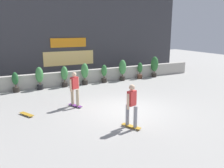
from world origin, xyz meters
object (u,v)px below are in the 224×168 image
potted_plant_3 (64,75)px  skateboard_near_camera (27,114)px  potted_plant_5 (104,73)px  potted_plant_4 (85,72)px  potted_plant_6 (123,69)px  potted_plant_1 (15,82)px  potted_plant_2 (40,77)px  potted_plant_8 (155,65)px  skater_mid_plaza (75,88)px  potted_plant_7 (140,70)px  skater_by_wall_left (132,104)px

potted_plant_3 → skateboard_near_camera: potted_plant_3 is taller
potted_plant_5 → potted_plant_4: bearing=-180.0°
potted_plant_6 → skateboard_near_camera: 8.36m
potted_plant_1 → potted_plant_3: 2.93m
potted_plant_2 → potted_plant_8: bearing=0.0°
potted_plant_1 → potted_plant_4: (4.30, -0.00, 0.20)m
potted_plant_3 → potted_plant_2: bearing=-180.0°
potted_plant_1 → potted_plant_2: potted_plant_2 is taller
potted_plant_5 → skater_mid_plaza: 5.34m
potted_plant_3 → skater_mid_plaza: bearing=-98.6°
potted_plant_1 → skater_mid_plaza: 4.72m
potted_plant_1 → potted_plant_7: potted_plant_7 is taller
skater_by_wall_left → potted_plant_3: bearing=94.0°
potted_plant_2 → potted_plant_6: size_ratio=0.94×
potted_plant_6 → potted_plant_8: potted_plant_8 is taller
potted_plant_5 → potted_plant_7: potted_plant_5 is taller
potted_plant_1 → potted_plant_3: (2.93, 0.00, 0.12)m
potted_plant_4 → skater_by_wall_left: (-0.86, -7.43, 0.11)m
potted_plant_6 → potted_plant_5: bearing=180.0°
potted_plant_4 → potted_plant_5: bearing=0.0°
skateboard_near_camera → potted_plant_1: bearing=90.7°
potted_plant_4 → potted_plant_8: potted_plant_8 is taller
potted_plant_5 → potted_plant_1: bearing=180.0°
potted_plant_2 → skateboard_near_camera: bearing=-107.2°
skater_by_wall_left → skateboard_near_camera: bearing=137.5°
potted_plant_7 → skateboard_near_camera: bearing=-153.3°
potted_plant_4 → potted_plant_8: 5.66m
potted_plant_2 → skateboard_near_camera: potted_plant_2 is taller
potted_plant_3 → potted_plant_4: potted_plant_4 is taller
potted_plant_7 → potted_plant_8: size_ratio=0.76×
potted_plant_2 → potted_plant_8: (8.58, 0.00, 0.13)m
potted_plant_2 → skater_by_wall_left: size_ratio=0.83×
potted_plant_7 → potted_plant_1: bearing=180.0°
skateboard_near_camera → skater_by_wall_left: bearing=-42.5°
potted_plant_6 → skater_by_wall_left: (-3.72, -7.43, 0.07)m
potted_plant_3 → skater_mid_plaza: (-0.62, -4.10, 0.19)m
potted_plant_4 → skater_by_wall_left: size_ratio=0.85×
skateboard_near_camera → potted_plant_8: bearing=23.5°
skater_mid_plaza → potted_plant_4: bearing=64.0°
potted_plant_1 → potted_plant_8: bearing=-0.0°
potted_plant_6 → potted_plant_7: potted_plant_6 is taller
potted_plant_5 → skater_by_wall_left: size_ratio=0.73×
potted_plant_2 → potted_plant_3: potted_plant_2 is taller
potted_plant_1 → skateboard_near_camera: potted_plant_1 is taller
potted_plant_7 → skater_mid_plaza: bearing=-147.1°
potted_plant_3 → potted_plant_8: 7.03m
potted_plant_1 → skater_mid_plaza: skater_mid_plaza is taller
potted_plant_4 → skateboard_near_camera: (-4.25, -4.31, -0.77)m
potted_plant_1 → potted_plant_4: potted_plant_4 is taller
potted_plant_2 → potted_plant_5: potted_plant_2 is taller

